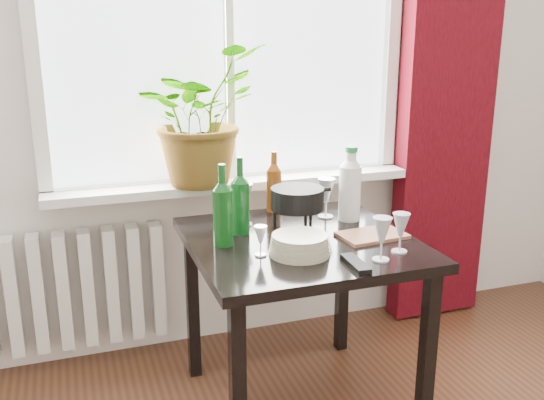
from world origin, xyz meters
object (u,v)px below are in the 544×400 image
object	(u,v)px
table	(300,260)
wineglass_far_right	(400,232)
fondue_pot	(297,208)
cleaning_bottle	(350,182)
potted_plant	(199,115)
wineglass_front_left	(261,241)
wineglass_back_left	(244,204)
plate_stack	(300,245)
cutting_board	(372,235)
bottle_amber	(274,181)
wine_bottle_right	(240,196)
wineglass_front_right	(382,239)
radiator	(76,289)
tv_remote	(356,263)
wineglass_back_center	(326,197)
wine_bottle_left	(222,205)

from	to	relation	value
table	wineglass_far_right	world-z (taller)	wineglass_far_right
fondue_pot	cleaning_bottle	bearing A→B (deg)	15.71
potted_plant	wineglass_front_left	bearing A→B (deg)	-85.29
table	potted_plant	bearing A→B (deg)	114.69
wineglass_back_left	plate_stack	bearing A→B (deg)	-76.58
cutting_board	wineglass_back_left	bearing A→B (deg)	144.45
bottle_amber	cutting_board	distance (m)	0.53
wine_bottle_right	fondue_pot	bearing A→B (deg)	-1.91
wineglass_far_right	bottle_amber	bearing A→B (deg)	112.67
cleaning_bottle	wineglass_front_right	xyz separation A→B (m)	(-0.10, -0.46, -0.08)
wineglass_front_right	fondue_pot	world-z (taller)	fondue_pot
bottle_amber	potted_plant	bearing A→B (deg)	145.40
table	radiator	bearing A→B (deg)	143.46
radiator	plate_stack	xyz separation A→B (m)	(0.78, -0.79, 0.40)
radiator	tv_remote	xyz separation A→B (m)	(0.92, -0.96, 0.37)
wineglass_front_right	wineglass_back_center	bearing A→B (deg)	87.65
bottle_amber	tv_remote	world-z (taller)	bottle_amber
table	wineglass_front_right	xyz separation A→B (m)	(0.18, -0.31, 0.17)
table	bottle_amber	size ratio (longest dim) A/B	3.07
table	fondue_pot	distance (m)	0.22
wine_bottle_right	wineglass_front_right	xyz separation A→B (m)	(0.38, -0.44, -0.08)
radiator	tv_remote	size ratio (longest dim) A/B	4.81
radiator	wineglass_far_right	xyz separation A→B (m)	(1.14, -0.89, 0.44)
wineglass_front_left	wine_bottle_right	bearing A→B (deg)	89.76
cleaning_bottle	plate_stack	xyz separation A→B (m)	(-0.35, -0.31, -0.13)
wineglass_front_left	cutting_board	bearing A→B (deg)	6.08
potted_plant	wine_bottle_left	distance (m)	0.60
cleaning_bottle	cutting_board	size ratio (longest dim) A/B	1.29
bottle_amber	wineglass_back_left	world-z (taller)	bottle_amber
wine_bottle_left	wine_bottle_right	bearing A→B (deg)	47.20
wine_bottle_right	radiator	bearing A→B (deg)	142.42
wineglass_front_right	tv_remote	size ratio (longest dim) A/B	0.97
potted_plant	fondue_pot	world-z (taller)	potted_plant
fondue_pot	wine_bottle_left	bearing A→B (deg)	-154.28
wineglass_front_right	wineglass_far_right	world-z (taller)	wineglass_front_right
bottle_amber	wineglass_back_left	xyz separation A→B (m)	(-0.18, -0.14, -0.05)
radiator	tv_remote	distance (m)	1.38
wineglass_far_right	fondue_pot	world-z (taller)	fondue_pot
fondue_pot	tv_remote	size ratio (longest dim) A/B	1.49
plate_stack	wine_bottle_left	bearing A→B (deg)	142.01
wine_bottle_right	plate_stack	xyz separation A→B (m)	(0.14, -0.29, -0.12)
radiator	wine_bottle_left	size ratio (longest dim) A/B	2.53
potted_plant	wineglass_back_left	bearing A→B (deg)	-73.30
wineglass_front_right	cutting_board	size ratio (longest dim) A/B	0.64
bottle_amber	cleaning_bottle	distance (m)	0.34
plate_stack	cutting_board	bearing A→B (deg)	13.85
table	fondue_pot	xyz separation A→B (m)	(0.03, 0.13, 0.18)
cleaning_bottle	wineglass_far_right	xyz separation A→B (m)	(0.00, -0.41, -0.09)
wine_bottle_right	cleaning_bottle	bearing A→B (deg)	2.39
potted_plant	wine_bottle_right	size ratio (longest dim) A/B	1.98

